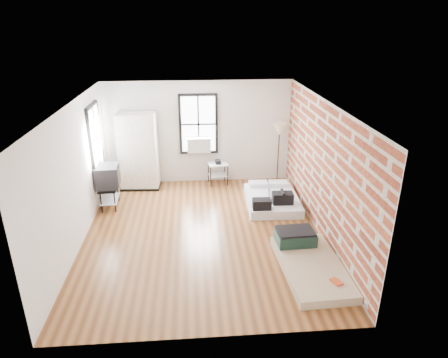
{
  "coord_description": "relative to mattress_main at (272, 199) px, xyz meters",
  "views": [
    {
      "loc": [
        -0.15,
        -7.51,
        4.35
      ],
      "look_at": [
        0.47,
        0.3,
        1.13
      ],
      "focal_mm": 32.0,
      "sensor_mm": 36.0,
      "label": 1
    }
  ],
  "objects": [
    {
      "name": "side_table",
      "position": [
        -1.24,
        1.43,
        0.33
      ],
      "size": [
        0.59,
        0.5,
        0.71
      ],
      "rotation": [
        0.0,
        0.0,
        0.14
      ],
      "color": "black",
      "rests_on": "ground"
    },
    {
      "name": "mattress_main",
      "position": [
        0.0,
        0.0,
        0.0
      ],
      "size": [
        1.29,
        1.72,
        0.54
      ],
      "rotation": [
        0.0,
        0.0,
        -0.03
      ],
      "color": "white",
      "rests_on": "ground"
    },
    {
      "name": "tv_stand",
      "position": [
        -3.96,
        0.22,
        0.62
      ],
      "size": [
        0.56,
        0.78,
        1.07
      ],
      "rotation": [
        0.0,
        0.0,
        0.05
      ],
      "color": "black",
      "rests_on": "ground"
    },
    {
      "name": "floor_lamp",
      "position": [
        0.41,
        1.36,
        1.31
      ],
      "size": [
        0.36,
        0.36,
        1.7
      ],
      "color": "black",
      "rests_on": "ground"
    },
    {
      "name": "room_shell",
      "position": [
        -1.51,
        -0.92,
        1.59
      ],
      "size": [
        5.02,
        6.02,
        2.8
      ],
      "color": "silver",
      "rests_on": "ground"
    },
    {
      "name": "wardrobe",
      "position": [
        -3.35,
        1.36,
        0.87
      ],
      "size": [
        1.07,
        0.65,
        2.05
      ],
      "rotation": [
        0.0,
        0.0,
        -0.05
      ],
      "color": "black",
      "rests_on": "ground"
    },
    {
      "name": "ground",
      "position": [
        -1.74,
        -1.29,
        -0.15
      ],
      "size": [
        6.0,
        6.0,
        0.0
      ],
      "primitive_type": "plane",
      "color": "#562F16",
      "rests_on": "ground"
    },
    {
      "name": "mattress_bare",
      "position": [
        0.17,
        -2.62,
        -0.02
      ],
      "size": [
        1.17,
        2.09,
        0.44
      ],
      "rotation": [
        0.0,
        0.0,
        0.05
      ],
      "color": "tan",
      "rests_on": "ground"
    }
  ]
}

